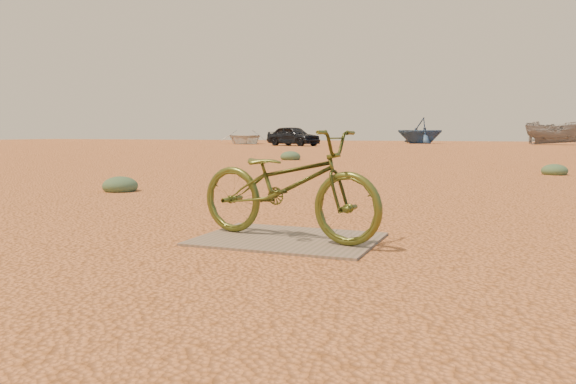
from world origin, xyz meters
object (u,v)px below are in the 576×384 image
(bicycle, at_px, (287,185))
(boat_far_left, at_px, (420,130))
(boat_near_left, at_px, (244,137))
(boat_mid_right, at_px, (559,132))
(plywood_board, at_px, (288,239))
(car, at_px, (293,136))

(bicycle, xyz_separation_m, boat_far_left, (-5.36, 44.54, 0.62))
(boat_near_left, xyz_separation_m, boat_mid_right, (24.14, 5.56, 0.38))
(boat_far_left, relative_size, boat_mid_right, 0.86)
(plywood_board, bearing_deg, car, 110.91)
(bicycle, relative_size, boat_near_left, 0.32)
(bicycle, height_order, boat_mid_right, boat_mid_right)
(car, relative_size, boat_near_left, 0.74)
(boat_near_left, relative_size, boat_mid_right, 1.13)
(boat_near_left, bearing_deg, plywood_board, -91.49)
(bicycle, bearing_deg, boat_near_left, 37.35)
(bicycle, bearing_deg, boat_far_left, 17.79)
(plywood_board, height_order, boat_near_left, boat_near_left)
(plywood_board, bearing_deg, boat_near_left, 116.44)
(plywood_board, relative_size, boat_mid_right, 0.31)
(boat_near_left, bearing_deg, boat_far_left, -1.62)
(boat_far_left, bearing_deg, car, -71.48)
(boat_mid_right, bearing_deg, plywood_board, -173.37)
(boat_far_left, bearing_deg, bicycle, -32.13)
(plywood_board, distance_m, car, 35.43)
(boat_mid_right, bearing_deg, bicycle, -173.38)
(car, height_order, boat_far_left, boat_far_left)
(plywood_board, relative_size, bicycle, 0.86)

